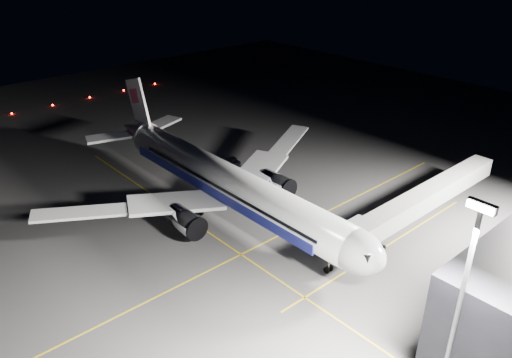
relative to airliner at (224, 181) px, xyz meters
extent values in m
plane|color=#4C4C4F|center=(1.08, 0.00, -5.16)|extent=(200.00, 200.00, 0.00)
cube|color=gold|center=(11.08, 0.00, -5.16)|extent=(0.25, 80.00, 0.01)
cube|color=gold|center=(1.08, -6.00, -5.16)|extent=(70.00, 0.25, 0.01)
cube|color=gold|center=(23.08, 10.00, -5.16)|extent=(0.25, 40.00, 0.01)
cylinder|color=silver|center=(1.08, 0.00, 0.14)|extent=(48.00, 5.60, 5.60)
ellipsoid|color=silver|center=(25.08, 0.00, 0.14)|extent=(8.96, 5.60, 5.60)
cube|color=black|center=(27.38, 0.00, 1.14)|extent=(2.20, 3.40, 0.90)
cone|color=silver|center=(-27.42, 0.00, 0.44)|extent=(9.00, 5.49, 5.49)
cube|color=navy|center=(0.08, 2.78, -0.76)|extent=(42.24, 0.25, 1.50)
cube|color=navy|center=(0.08, -2.78, -0.76)|extent=(42.24, 0.25, 1.50)
cube|color=silver|center=(-1.42, 8.00, -1.46)|extent=(11.36, 15.23, 1.53)
cube|color=silver|center=(-1.42, -8.00, -1.46)|extent=(11.36, 15.23, 1.53)
cube|color=silver|center=(-6.42, 20.50, -0.59)|extent=(8.57, 13.22, 1.31)
cube|color=silver|center=(-6.42, -20.50, -0.59)|extent=(8.57, 13.22, 1.31)
cube|color=silver|center=(-26.92, 5.20, 0.74)|extent=(6.20, 9.67, 0.45)
cube|color=silver|center=(-26.92, -5.20, 0.74)|extent=(6.20, 9.67, 0.45)
cube|color=white|center=(-25.12, 0.00, 6.34)|extent=(7.53, 0.40, 10.28)
cube|color=#D54868|center=(-25.92, 0.00, 7.74)|extent=(3.22, 0.55, 3.22)
cylinder|color=#B7B7BF|center=(2.28, 9.00, -2.61)|extent=(5.60, 3.40, 3.40)
cylinder|color=#B7B7BF|center=(2.28, -9.00, -2.61)|extent=(5.60, 3.40, 3.40)
cylinder|color=#9999A0|center=(21.58, 0.00, -3.91)|extent=(0.26, 0.26, 2.50)
cylinder|color=black|center=(21.58, 0.00, -4.71)|extent=(0.90, 0.70, 0.90)
cylinder|color=#9999A0|center=(-1.92, 4.30, -3.91)|extent=(0.26, 0.26, 2.50)
cylinder|color=#9999A0|center=(-1.92, -4.30, -3.91)|extent=(0.26, 0.26, 2.50)
cylinder|color=black|center=(-1.92, 4.30, -4.61)|extent=(1.10, 1.60, 1.10)
cylinder|color=black|center=(-1.92, -4.30, -4.61)|extent=(1.10, 1.60, 1.10)
cube|color=#4C4736|center=(38.03, 14.00, -0.16)|extent=(0.15, 36.00, 3.00)
cube|color=#B2B2B7|center=(23.08, 20.05, -0.56)|extent=(3.00, 33.90, 2.80)
cube|color=#B2B2B7|center=(23.08, 4.20, -0.56)|extent=(3.60, 3.20, 3.40)
cylinder|color=#9999A0|center=(23.08, 4.20, -3.61)|extent=(0.70, 0.70, 3.10)
cylinder|color=black|center=(23.08, 3.30, -4.81)|extent=(0.70, 0.30, 0.70)
cylinder|color=black|center=(23.08, 5.10, -4.81)|extent=(0.70, 0.30, 0.70)
cylinder|color=#59595E|center=(41.08, -6.00, 4.84)|extent=(0.44, 0.44, 20.00)
cube|color=#59595E|center=(41.08, -6.00, 15.14)|extent=(2.40, 0.50, 0.80)
cube|color=white|center=(41.08, -6.35, 15.14)|extent=(2.20, 0.15, 0.60)
sphere|color=#FF140A|center=(-70.92, -10.00, -4.94)|extent=(0.44, 0.44, 0.44)
sphere|color=#FF140A|center=(-70.92, 0.00, -4.94)|extent=(0.44, 0.44, 0.44)
sphere|color=#FF140A|center=(-70.92, 10.00, -4.94)|extent=(0.44, 0.44, 0.44)
sphere|color=#FF140A|center=(-70.92, 20.00, -4.94)|extent=(0.44, 0.44, 0.44)
sphere|color=#FF140A|center=(-70.92, 30.00, -4.94)|extent=(0.44, 0.44, 0.44)
cube|color=black|center=(-11.55, 10.95, -4.31)|extent=(2.92, 2.01, 1.26)
cube|color=black|center=(-11.55, 10.95, -3.51)|extent=(1.26, 1.26, 0.69)
sphere|color=#FFF2CC|center=(-12.22, 10.13, -4.31)|extent=(0.30, 0.30, 0.30)
sphere|color=#FFF2CC|center=(-11.08, 10.00, -4.31)|extent=(0.30, 0.30, 0.30)
cylinder|color=black|center=(-10.42, 11.80, -4.82)|extent=(0.71, 0.33, 0.69)
cylinder|color=black|center=(-10.64, 9.87, -4.82)|extent=(0.71, 0.33, 0.69)
cylinder|color=black|center=(-12.46, 12.04, -4.82)|extent=(0.71, 0.33, 0.69)
cylinder|color=black|center=(-12.68, 10.10, -4.82)|extent=(0.71, 0.33, 0.69)
cone|color=#DE4F09|center=(-2.45, 5.33, -4.85)|extent=(0.41, 0.41, 0.62)
cone|color=#DE4F09|center=(2.37, 10.71, -4.85)|extent=(0.42, 0.42, 0.63)
cone|color=#DE4F09|center=(6.43, 4.64, -4.88)|extent=(0.38, 0.38, 0.57)
camera|label=1|loc=(54.90, -41.99, 34.47)|focal=35.00mm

